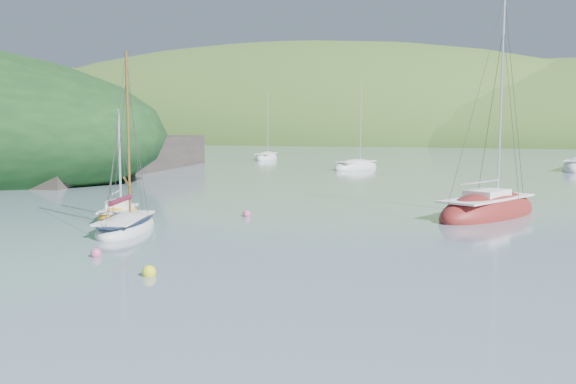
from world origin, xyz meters
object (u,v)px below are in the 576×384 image
(distant_sloop_c, at_px, (266,158))
(sailboat_yellow, at_px, (119,216))
(daysailer_white, at_px, (126,226))
(sloop_red, at_px, (488,212))
(distant_sloop_a, at_px, (356,167))

(distant_sloop_c, bearing_deg, sailboat_yellow, -82.64)
(daysailer_white, relative_size, sloop_red, 0.70)
(sailboat_yellow, bearing_deg, distant_sloop_c, 81.62)
(sailboat_yellow, relative_size, distant_sloop_a, 0.62)
(daysailer_white, bearing_deg, distant_sloop_a, 73.03)
(sailboat_yellow, bearing_deg, distant_sloop_a, 63.80)
(daysailer_white, xyz_separation_m, sailboat_yellow, (-2.54, 2.94, -0.05))
(sloop_red, xyz_separation_m, sailboat_yellow, (-17.93, -8.14, -0.07))
(sloop_red, xyz_separation_m, distant_sloop_a, (-16.21, 32.24, -0.06))
(daysailer_white, height_order, distant_sloop_a, distant_sloop_a)
(distant_sloop_a, bearing_deg, distant_sloop_c, 160.94)
(sailboat_yellow, height_order, distant_sloop_c, distant_sloop_c)
(distant_sloop_a, relative_size, distant_sloop_c, 1.00)
(sloop_red, distance_m, sailboat_yellow, 19.69)
(sloop_red, height_order, distant_sloop_a, sloop_red)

